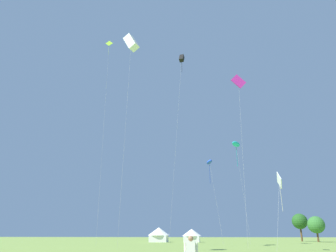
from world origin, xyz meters
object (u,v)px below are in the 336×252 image
(kite_black_box, at_px, (182,59))
(tree_distant_left, at_px, (300,221))
(kite_blue_parafoil, at_px, (209,162))
(festival_tent_right, at_px, (192,235))
(kite_magenta_diamond, at_px, (239,83))
(kite_white_diamond, at_px, (279,182))
(kite_white_box, at_px, (131,43))
(festival_tent_left, at_px, (159,234))
(tree_distant_right, at_px, (316,225))
(kite_lime_diamond, at_px, (108,56))
(kite_cyan_parafoil, at_px, (236,144))

(kite_black_box, bearing_deg, tree_distant_left, 53.72)
(kite_blue_parafoil, bearing_deg, festival_tent_right, 100.17)
(kite_blue_parafoil, relative_size, kite_magenta_diamond, 0.50)
(kite_white_diamond, height_order, festival_tent_right, kite_white_diamond)
(kite_white_box, relative_size, festival_tent_left, 6.64)
(tree_distant_right, bearing_deg, tree_distant_left, 105.61)
(tree_distant_left, bearing_deg, kite_lime_diamond, -137.48)
(kite_black_box, relative_size, festival_tent_right, 7.63)
(kite_cyan_parafoil, bearing_deg, kite_black_box, -135.58)
(festival_tent_right, relative_size, tree_distant_left, 0.66)
(kite_lime_diamond, bearing_deg, kite_blue_parafoil, -4.26)
(festival_tent_left, distance_m, tree_distant_left, 37.33)
(kite_white_box, height_order, kite_cyan_parafoil, kite_white_box)
(festival_tent_left, height_order, tree_distant_right, tree_distant_right)
(kite_lime_diamond, height_order, festival_tent_right, kite_lime_diamond)
(tree_distant_left, bearing_deg, festival_tent_right, -155.91)
(kite_cyan_parafoil, bearing_deg, kite_blue_parafoil, -114.21)
(kite_lime_diamond, distance_m, tree_distant_right, 61.39)
(kite_black_box, bearing_deg, festival_tent_left, 108.39)
(kite_black_box, bearing_deg, kite_magenta_diamond, -34.86)
(tree_distant_left, bearing_deg, kite_white_diamond, -105.90)
(kite_white_diamond, xyz_separation_m, festival_tent_right, (-12.99, 38.34, -5.98))
(kite_white_box, height_order, kite_lime_diamond, kite_lime_diamond)
(kite_white_box, distance_m, festival_tent_right, 45.57)
(kite_white_diamond, xyz_separation_m, tree_distant_right, (16.33, 43.72, -3.73))
(kite_magenta_diamond, bearing_deg, festival_tent_left, 119.60)
(kite_blue_parafoil, bearing_deg, kite_magenta_diamond, -39.29)
(kite_cyan_parafoil, bearing_deg, kite_white_diamond, -83.43)
(kite_white_box, relative_size, kite_cyan_parafoil, 1.73)
(kite_white_diamond, bearing_deg, tree_distant_right, 69.52)
(kite_magenta_diamond, bearing_deg, kite_blue_parafoil, 140.71)
(kite_black_box, distance_m, festival_tent_left, 40.85)
(festival_tent_left, xyz_separation_m, tree_distant_left, (35.13, 12.25, 3.08))
(kite_black_box, height_order, festival_tent_left, kite_black_box)
(kite_cyan_parafoil, bearing_deg, tree_distant_left, 57.71)
(kite_cyan_parafoil, distance_m, festival_tent_right, 24.96)
(festival_tent_right, distance_m, tree_distant_left, 30.20)
(kite_white_diamond, xyz_separation_m, kite_magenta_diamond, (-3.02, 7.18, 16.91))
(kite_blue_parafoil, xyz_separation_m, kite_cyan_parafoil, (5.45, 12.12, 6.14))
(kite_black_box, xyz_separation_m, tree_distant_right, (28.90, 29.88, -29.61))
(kite_lime_diamond, xyz_separation_m, festival_tent_left, (6.11, 25.56, -32.86))
(kite_cyan_parafoil, xyz_separation_m, tree_distant_right, (19.04, 20.21, -15.00))
(kite_black_box, relative_size, kite_white_diamond, 3.89)
(kite_white_diamond, height_order, tree_distant_right, kite_white_diamond)
(kite_cyan_parafoil, bearing_deg, tree_distant_right, 46.71)
(festival_tent_right, height_order, tree_distant_left, tree_distant_left)
(kite_blue_parafoil, relative_size, festival_tent_right, 2.91)
(kite_white_box, relative_size, festival_tent_right, 7.43)
(kite_blue_parafoil, bearing_deg, tree_distant_right, 52.86)
(kite_white_diamond, xyz_separation_m, kite_cyan_parafoil, (-2.71, 23.51, 11.26))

